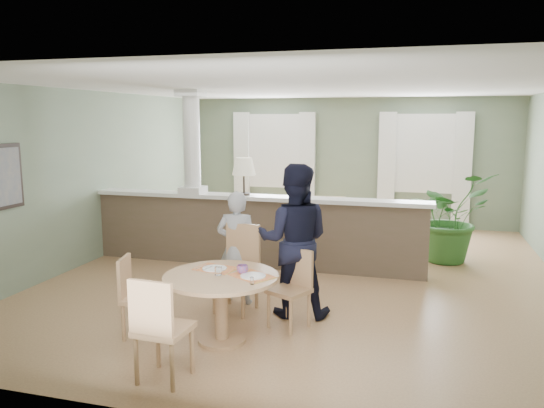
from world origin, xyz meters
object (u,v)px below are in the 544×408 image
(man_person, at_px, (294,240))
(dining_table, at_px, (222,289))
(houseplant, at_px, (448,217))
(chair_far_boy, at_px, (239,263))
(child_person, at_px, (237,248))
(sofa, at_px, (289,220))
(chair_far_man, at_px, (293,284))
(chair_near, at_px, (159,325))
(chair_side, at_px, (135,293))

(man_person, bearing_deg, dining_table, 52.84)
(houseplant, distance_m, chair_far_boy, 3.89)
(child_person, bearing_deg, sofa, -93.28)
(chair_far_man, bearing_deg, man_person, 127.70)
(chair_far_boy, xyz_separation_m, chair_near, (-0.05, -1.91, -0.04))
(chair_far_boy, bearing_deg, child_person, 120.94)
(sofa, height_order, chair_far_boy, chair_far_boy)
(dining_table, bearing_deg, chair_side, -173.62)
(chair_side, bearing_deg, chair_far_boy, -49.78)
(dining_table, xyz_separation_m, chair_far_man, (0.59, 0.61, -0.09))
(dining_table, relative_size, chair_near, 1.23)
(sofa, distance_m, dining_table, 4.58)
(dining_table, height_order, child_person, child_person)
(chair_far_man, xyz_separation_m, child_person, (-0.84, 0.54, 0.23))
(houseplant, relative_size, chair_far_boy, 1.41)
(houseplant, xyz_separation_m, chair_side, (-3.28, -4.03, -0.25))
(chair_far_boy, relative_size, man_person, 0.58)
(chair_near, bearing_deg, child_person, -85.29)
(chair_near, relative_size, chair_side, 1.12)
(chair_far_boy, distance_m, child_person, 0.26)
(chair_near, bearing_deg, man_person, -107.16)
(chair_far_boy, relative_size, chair_side, 1.20)
(sofa, distance_m, chair_near, 5.52)
(dining_table, distance_m, chair_near, 0.98)
(child_person, bearing_deg, man_person, 159.14)
(child_person, distance_m, man_person, 0.81)
(chair_far_man, bearing_deg, sofa, 130.51)
(sofa, relative_size, child_person, 1.95)
(sofa, bearing_deg, child_person, -96.58)
(dining_table, xyz_separation_m, man_person, (0.52, 0.95, 0.32))
(chair_side, bearing_deg, man_person, -67.22)
(sofa, bearing_deg, dining_table, -94.32)
(houseplant, bearing_deg, child_person, -133.07)
(chair_far_boy, bearing_deg, chair_far_man, -16.67)
(chair_far_man, bearing_deg, dining_table, -108.27)
(houseplant, bearing_deg, chair_far_boy, -130.04)
(houseplant, bearing_deg, chair_near, -117.61)
(chair_far_man, bearing_deg, houseplant, 88.08)
(chair_far_man, height_order, chair_near, chair_near)
(sofa, xyz_separation_m, houseplant, (2.78, -0.63, 0.32))
(child_person, bearing_deg, chair_far_man, 140.83)
(houseplant, bearing_deg, dining_table, -120.92)
(child_person, relative_size, man_person, 0.79)
(chair_far_boy, bearing_deg, man_person, 8.04)
(child_person, bearing_deg, houseplant, -139.44)
(man_person, bearing_deg, sofa, -83.56)
(man_person, bearing_deg, chair_far_boy, -7.70)
(houseplant, relative_size, chair_side, 1.68)
(houseplant, height_order, chair_near, houseplant)
(sofa, distance_m, man_person, 3.76)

